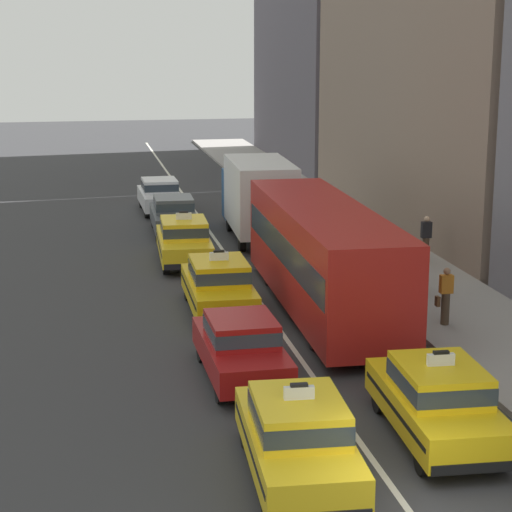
{
  "coord_description": "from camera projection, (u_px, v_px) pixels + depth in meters",
  "views": [
    {
      "loc": [
        -5.49,
        -13.35,
        8.13
      ],
      "look_at": [
        0.03,
        15.19,
        1.3
      ],
      "focal_mm": 66.08,
      "sensor_mm": 36.0,
      "label": 1
    }
  ],
  "objects": [
    {
      "name": "lane_stripe_left_right",
      "position": [
        231.0,
        261.0,
        34.75
      ],
      "size": [
        0.14,
        80.0,
        0.01
      ],
      "primitive_type": "cube",
      "color": "silver",
      "rests_on": "ground"
    },
    {
      "name": "sidewalk_curb",
      "position": [
        423.0,
        286.0,
        30.99
      ],
      "size": [
        4.0,
        90.0,
        0.15
      ],
      "primitive_type": "cube",
      "color": "#9E9993",
      "rests_on": "ground"
    },
    {
      "name": "taxi_left_nearest",
      "position": [
        298.0,
        436.0,
        17.45
      ],
      "size": [
        2.04,
        4.64,
        1.96
      ],
      "color": "black",
      "rests_on": "ground"
    },
    {
      "name": "sedan_left_second",
      "position": [
        241.0,
        346.0,
        22.63
      ],
      "size": [
        1.82,
        4.32,
        1.58
      ],
      "color": "black",
      "rests_on": "ground"
    },
    {
      "name": "taxi_left_third",
      "position": [
        219.0,
        285.0,
        28.03
      ],
      "size": [
        1.88,
        4.58,
        1.96
      ],
      "color": "black",
      "rests_on": "ground"
    },
    {
      "name": "taxi_left_fourth",
      "position": [
        184.0,
        240.0,
        34.19
      ],
      "size": [
        2.0,
        4.63,
        1.96
      ],
      "color": "black",
      "rests_on": "ground"
    },
    {
      "name": "sedan_left_fifth",
      "position": [
        174.0,
        214.0,
        39.3
      ],
      "size": [
        1.87,
        4.34,
        1.58
      ],
      "color": "black",
      "rests_on": "ground"
    },
    {
      "name": "sedan_left_sixth",
      "position": [
        160.0,
        194.0,
        44.16
      ],
      "size": [
        1.82,
        4.32,
        1.58
      ],
      "color": "black",
      "rests_on": "ground"
    },
    {
      "name": "taxi_right_nearest",
      "position": [
        437.0,
        400.0,
        19.21
      ],
      "size": [
        2.01,
        4.63,
        1.96
      ],
      "color": "black",
      "rests_on": "ground"
    },
    {
      "name": "bus_right_second",
      "position": [
        323.0,
        253.0,
        27.93
      ],
      "size": [
        2.75,
        11.25,
        3.22
      ],
      "color": "black",
      "rests_on": "ground"
    },
    {
      "name": "box_truck_right_third",
      "position": [
        257.0,
        195.0,
        38.31
      ],
      "size": [
        2.51,
        7.05,
        3.27
      ],
      "color": "black",
      "rests_on": "ground"
    },
    {
      "name": "pedestrian_mid_block",
      "position": [
        426.0,
        239.0,
        33.72
      ],
      "size": [
        0.47,
        0.24,
        1.69
      ],
      "color": "#473828",
      "rests_on": "sidewalk_curb"
    },
    {
      "name": "pedestrian_by_storefront",
      "position": [
        421.0,
        266.0,
        29.93
      ],
      "size": [
        0.47,
        0.24,
        1.62
      ],
      "color": "#473828",
      "rests_on": "sidewalk_curb"
    },
    {
      "name": "pedestrian_trailing",
      "position": [
        445.0,
        296.0,
        26.47
      ],
      "size": [
        0.47,
        0.24,
        1.65
      ],
      "color": "#473828",
      "rests_on": "sidewalk_curb"
    }
  ]
}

